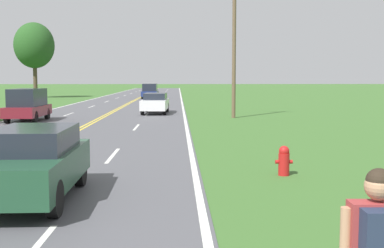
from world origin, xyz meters
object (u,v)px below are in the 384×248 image
object	(u,v)px
car_maroon_van_approaching	(28,104)
car_dark_blue_van_mid_far	(150,91)
tree_left_verge	(34,46)
car_dark_green_sedan_nearest	(32,162)
fire_hydrant	(284,160)
car_white_sedan_mid_near	(155,103)

from	to	relation	value
car_maroon_van_approaching	car_dark_blue_van_mid_far	distance (m)	31.37
tree_left_verge	car_dark_green_sedan_nearest	distance (m)	54.41
fire_hydrant	car_dark_green_sedan_nearest	world-z (taller)	car_dark_green_sedan_nearest
tree_left_verge	car_dark_green_sedan_nearest	size ratio (longest dim) A/B	2.27
car_maroon_van_approaching	car_white_sedan_mid_near	xyz separation A→B (m)	(7.18, 6.00, -0.21)
fire_hydrant	car_dark_green_sedan_nearest	xyz separation A→B (m)	(-5.78, -2.35, 0.39)
tree_left_verge	car_white_sedan_mid_near	xyz separation A→B (m)	(16.49, -27.54, -5.82)
tree_left_verge	car_maroon_van_approaching	xyz separation A→B (m)	(9.31, -33.54, -5.60)
fire_hydrant	car_maroon_van_approaching	bearing A→B (deg)	125.64
fire_hydrant	car_dark_blue_van_mid_far	xyz separation A→B (m)	(-6.14, 46.98, 0.54)
car_dark_green_sedan_nearest	car_maroon_van_approaching	bearing A→B (deg)	-163.76
tree_left_verge	car_maroon_van_approaching	bearing A→B (deg)	-74.48
tree_left_verge	car_dark_green_sedan_nearest	bearing A→B (deg)	-73.83
car_dark_blue_van_mid_far	car_maroon_van_approaching	bearing A→B (deg)	-8.89
car_dark_green_sedan_nearest	car_dark_blue_van_mid_far	world-z (taller)	car_dark_blue_van_mid_far
car_dark_blue_van_mid_far	car_white_sedan_mid_near	bearing A→B (deg)	5.11
car_maroon_van_approaching	car_white_sedan_mid_near	distance (m)	9.36
tree_left_verge	fire_hydrant	bearing A→B (deg)	-67.22
car_dark_green_sedan_nearest	car_white_sedan_mid_near	size ratio (longest dim) A/B	0.88
car_white_sedan_mid_near	car_dark_blue_van_mid_far	world-z (taller)	car_dark_blue_van_mid_far
fire_hydrant	car_dark_green_sedan_nearest	size ratio (longest dim) A/B	0.19
car_maroon_van_approaching	car_dark_blue_van_mid_far	size ratio (longest dim) A/B	1.03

